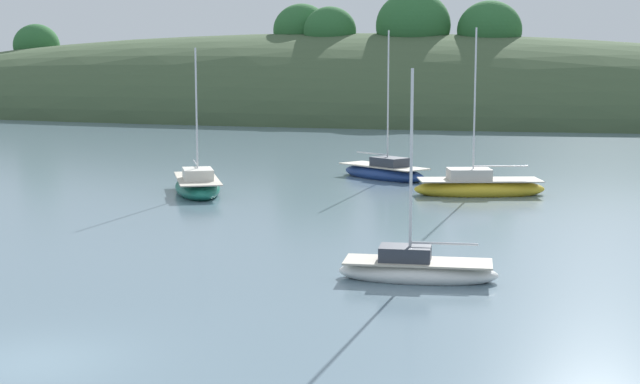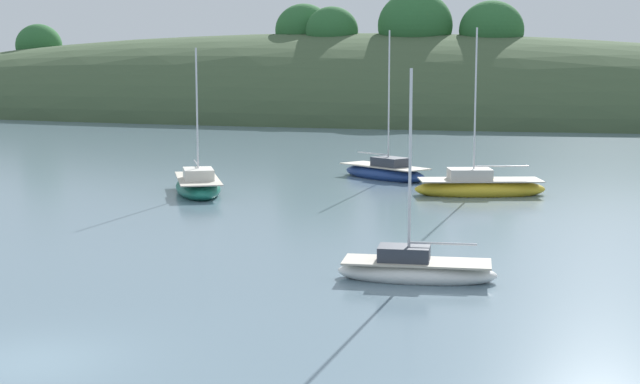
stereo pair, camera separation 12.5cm
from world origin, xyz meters
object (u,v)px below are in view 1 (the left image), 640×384
sailboat_teal_outer (384,172)px  sailboat_orange_cutter (416,270)px  sailboat_white_near (197,186)px  sailboat_blue_center (478,187)px

sailboat_teal_outer → sailboat_orange_cutter: bearing=-73.2°
sailboat_white_near → sailboat_orange_cutter: (14.82, -15.20, -0.08)m
sailboat_white_near → sailboat_blue_center: bearing=16.4°
sailboat_white_near → sailboat_orange_cutter: size_ratio=1.15×
sailboat_blue_center → sailboat_teal_outer: sailboat_teal_outer is taller
sailboat_white_near → sailboat_blue_center: 14.29m
sailboat_blue_center → sailboat_teal_outer: bearing=140.8°
sailboat_blue_center → sailboat_teal_outer: 8.04m
sailboat_blue_center → sailboat_orange_cutter: sailboat_blue_center is taller
sailboat_orange_cutter → sailboat_teal_outer: sailboat_teal_outer is taller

